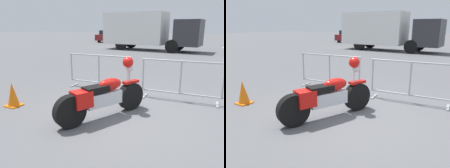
# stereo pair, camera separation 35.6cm
# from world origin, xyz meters

# --- Properties ---
(ground_plane) EXTENTS (120.00, 120.00, 0.00)m
(ground_plane) POSITION_xyz_m (0.00, 0.00, 0.00)
(ground_plane) COLOR #5B5B5E
(motorcycle) EXTENTS (1.08, 2.09, 1.26)m
(motorcycle) POSITION_xyz_m (-0.40, -0.33, 0.48)
(motorcycle) COLOR black
(motorcycle) RESTS_ON ground
(crowd_barrier_near) EXTENTS (2.09, 0.57, 1.07)m
(crowd_barrier_near) POSITION_xyz_m (-1.62, 1.55, 0.55)
(crowd_barrier_near) COLOR #9EA0A5
(crowd_barrier_near) RESTS_ON ground
(crowd_barrier_far) EXTENTS (2.09, 0.57, 1.07)m
(crowd_barrier_far) POSITION_xyz_m (0.83, 1.55, 0.55)
(crowd_barrier_far) COLOR #9EA0A5
(crowd_barrier_far) RESTS_ON ground
(box_truck) EXTENTS (7.81, 2.65, 2.98)m
(box_truck) POSITION_xyz_m (-4.21, 13.31, 1.64)
(box_truck) COLOR white
(box_truck) RESTS_ON ground
(parked_car_maroon) EXTENTS (1.86, 4.24, 1.42)m
(parked_car_maroon) POSITION_xyz_m (-11.36, 20.45, 0.72)
(parked_car_maroon) COLOR maroon
(parked_car_maroon) RESTS_ON ground
(parked_car_green) EXTENTS (1.78, 4.07, 1.36)m
(parked_car_green) POSITION_xyz_m (-8.40, 20.04, 0.69)
(parked_car_green) COLOR #236B38
(parked_car_green) RESTS_ON ground
(parked_car_blue) EXTENTS (1.80, 4.10, 1.37)m
(parked_car_blue) POSITION_xyz_m (-5.44, 19.94, 0.69)
(parked_car_blue) COLOR #284799
(parked_car_blue) RESTS_ON ground
(traffic_cone) EXTENTS (0.34, 0.34, 0.59)m
(traffic_cone) POSITION_xyz_m (-2.70, -0.75, 0.29)
(traffic_cone) COLOR orange
(traffic_cone) RESTS_ON ground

